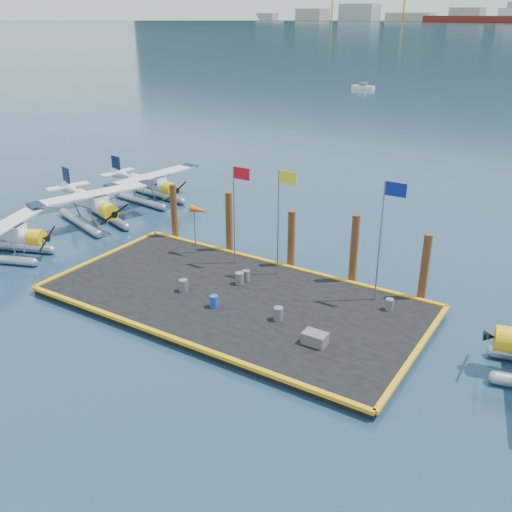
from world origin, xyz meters
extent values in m
plane|color=navy|center=(0.00, 0.00, 0.00)|extent=(4000.00, 4000.00, 0.00)
cube|color=black|center=(0.00, 0.00, 0.20)|extent=(20.00, 10.00, 0.40)
cube|color=#5A1A0C|center=(-180.00, 860.00, 4.00)|extent=(150.00, 22.00, 10.00)
cube|color=silver|center=(-140.00, 860.00, 13.00)|extent=(30.00, 16.00, 12.00)
cylinder|color=orange|center=(-420.00, 895.00, 22.00)|extent=(2.40, 2.40, 44.00)
cylinder|color=orange|center=(-300.00, 895.00, 22.00)|extent=(2.40, 2.40, 44.00)
cone|color=black|center=(-350.00, 1500.00, 0.00)|extent=(1400.00, 1400.00, 520.00)
cylinder|color=#9A9FA8|center=(-16.50, -1.68, 0.27)|extent=(5.48, 2.52, 0.55)
cylinder|color=silver|center=(-15.97, -2.55, 1.50)|extent=(4.32, 2.44, 1.00)
cube|color=silver|center=(-15.46, -2.36, 1.82)|extent=(2.23, 1.65, 0.82)
cube|color=black|center=(-15.21, -2.26, 2.01)|extent=(1.53, 1.35, 0.50)
cylinder|color=#F0B10D|center=(-13.76, -1.71, 1.50)|extent=(1.23, 1.31, 1.06)
cube|color=black|center=(-13.03, -1.44, 1.50)|extent=(0.77, 1.92, 1.02)
cube|color=silver|center=(-15.46, -2.36, 2.28)|extent=(4.19, 8.15, 0.11)
cube|color=black|center=(-16.85, 1.31, 2.28)|extent=(1.57, 1.25, 0.12)
cylinder|color=#9A9FA8|center=(-15.66, 5.99, 0.30)|extent=(6.00, 2.47, 0.59)
cylinder|color=#9A9FA8|center=(-16.34, 3.92, 0.30)|extent=(6.00, 2.47, 0.59)
cylinder|color=silver|center=(-15.81, 4.89, 1.63)|extent=(4.70, 2.46, 1.09)
cube|color=silver|center=(-15.25, 4.71, 1.97)|extent=(2.40, 1.71, 0.89)
cube|color=black|center=(-14.97, 4.62, 2.17)|extent=(1.64, 1.42, 0.54)
cylinder|color=#F0B10D|center=(-13.37, 4.09, 1.63)|extent=(1.29, 1.40, 1.14)
cube|color=black|center=(-12.58, 3.83, 1.63)|extent=(0.74, 2.11, 1.11)
cube|color=silver|center=(-15.25, 4.71, 2.47)|extent=(4.18, 8.90, 0.12)
cube|color=black|center=(-13.92, 8.74, 2.47)|extent=(1.68, 1.31, 0.13)
cube|color=black|center=(-16.57, 0.68, 2.47)|extent=(1.68, 1.31, 0.13)
cube|color=black|center=(-20.12, 6.31, 2.52)|extent=(1.07, 0.45, 1.68)
cube|color=silver|center=(-20.03, 6.28, 1.88)|extent=(1.89, 3.47, 0.10)
cylinder|color=#9A9FA8|center=(-16.05, 12.23, 0.28)|extent=(5.77, 1.27, 0.56)
cylinder|color=#9A9FA8|center=(-16.30, 10.21, 0.28)|extent=(5.77, 1.27, 0.56)
cylinder|color=silver|center=(-15.99, 11.20, 1.53)|extent=(4.40, 1.55, 1.02)
cube|color=silver|center=(-15.44, 11.13, 1.85)|extent=(2.15, 1.27, 0.83)
cube|color=black|center=(-15.16, 11.09, 2.04)|extent=(1.41, 1.13, 0.51)
cylinder|color=#F0B10D|center=(-13.60, 10.90, 1.53)|extent=(1.05, 1.18, 1.08)
cube|color=black|center=(-12.82, 10.80, 1.53)|extent=(0.31, 2.05, 1.04)
cube|color=silver|center=(-15.44, 11.13, 2.32)|extent=(2.42, 8.45, 0.11)
cube|color=black|center=(-14.94, 15.08, 2.32)|extent=(1.48, 1.00, 0.12)
cube|color=black|center=(-15.94, 7.17, 2.32)|extent=(1.48, 1.00, 0.12)
cube|color=black|center=(-20.22, 11.73, 2.36)|extent=(1.03, 0.24, 1.58)
cube|color=silver|center=(-20.13, 11.72, 1.76)|extent=(1.22, 3.23, 0.09)
cylinder|color=#F0B10D|center=(13.42, 1.12, 1.61)|extent=(1.21, 1.32, 1.13)
cube|color=black|center=(12.61, 0.93, 1.61)|extent=(0.56, 2.12, 1.09)
cylinder|color=#55565A|center=(-0.55, 2.08, 0.72)|extent=(0.45, 0.45, 0.64)
cylinder|color=#1B4099|center=(-0.22, -1.44, 0.72)|extent=(0.45, 0.45, 0.64)
cylinder|color=#55565A|center=(3.27, -0.82, 0.74)|extent=(0.48, 0.48, 0.68)
cylinder|color=#55565A|center=(-2.70, -0.86, 0.73)|extent=(0.47, 0.47, 0.67)
cylinder|color=#55565A|center=(7.55, 3.14, 0.70)|extent=(0.42, 0.42, 0.60)
cylinder|color=#55565A|center=(-0.62, 1.52, 0.74)|extent=(0.48, 0.48, 0.68)
cube|color=#55565A|center=(5.81, -1.83, 0.68)|extent=(1.12, 0.75, 0.56)
cylinder|color=gray|center=(-2.50, 3.80, 3.40)|extent=(0.08, 0.08, 6.00)
cube|color=red|center=(-1.95, 3.80, 6.05)|extent=(1.10, 0.03, 0.70)
cylinder|color=gray|center=(0.50, 3.80, 3.50)|extent=(0.08, 0.08, 6.20)
cube|color=yellow|center=(1.05, 3.80, 6.25)|extent=(1.10, 0.03, 0.70)
cylinder|color=gray|center=(6.50, 3.80, 3.65)|extent=(0.08, 0.08, 6.50)
cube|color=navy|center=(7.05, 3.80, 6.55)|extent=(1.10, 0.03, 0.70)
cylinder|color=gray|center=(-5.50, 3.80, 1.90)|extent=(0.07, 0.07, 3.00)
cone|color=#CA530B|center=(-5.00, 3.80, 3.30)|extent=(1.40, 0.44, 0.44)
cylinder|color=#492C15|center=(-8.50, 5.40, 2.00)|extent=(0.44, 0.44, 4.00)
cylinder|color=#492C15|center=(-4.00, 5.40, 2.10)|extent=(0.44, 0.44, 4.20)
cylinder|color=#492C15|center=(0.50, 5.40, 1.90)|extent=(0.44, 0.44, 3.80)
cylinder|color=#492C15|center=(4.50, 5.40, 2.15)|extent=(0.44, 0.44, 4.30)
cylinder|color=#492C15|center=(8.50, 5.40, 2.00)|extent=(0.44, 0.44, 4.00)
camera|label=1|loc=(15.59, -22.31, 14.48)|focal=40.00mm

